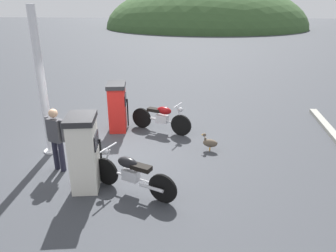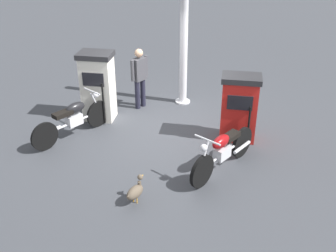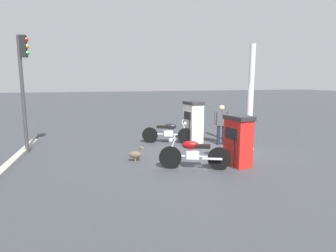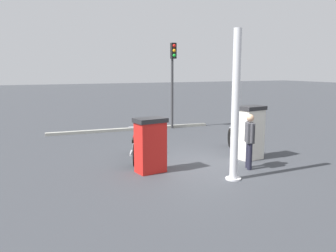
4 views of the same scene
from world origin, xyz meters
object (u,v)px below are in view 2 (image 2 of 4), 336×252
Objects in this scene: fuel_pump_near at (98,86)px; attendant_person at (140,75)px; fuel_pump_far at (239,108)px; motorcycle_far_pump at (223,151)px; wandering_duck at (135,191)px; motorcycle_near_pump at (73,118)px; canopy_support_pole at (184,35)px.

attendant_person is (-0.89, 0.73, 0.04)m from fuel_pump_near.
fuel_pump_near is at bearing -90.00° from fuel_pump_far.
attendant_person is (-2.28, -2.59, 0.43)m from motorcycle_far_pump.
fuel_pump_far is 3.18m from wandering_duck.
attendant_person is (-1.92, 0.87, 0.42)m from motorcycle_near_pump.
canopy_support_pole is (-1.52, -1.69, 1.06)m from fuel_pump_far.
motorcycle_far_pump is 1.21× the size of attendant_person.
canopy_support_pole is at bearing -175.59° from wandering_duck.
motorcycle_near_pump is at bearing -95.97° from motorcycle_far_pump.
fuel_pump_far is at bearing 176.62° from motorcycle_far_pump.
canopy_support_pole is (-2.55, 1.85, 1.35)m from motorcycle_near_pump.
motorcycle_far_pump is 0.50× the size of canopy_support_pole.
motorcycle_near_pump is (1.03, -0.14, -0.38)m from fuel_pump_near.
fuel_pump_far is 0.96× the size of attendant_person.
fuel_pump_near is at bearing -39.31° from attendant_person.
wandering_duck is at bearing 4.41° from canopy_support_pole.
wandering_duck is (2.82, -1.36, -0.53)m from fuel_pump_far.
canopy_support_pole is at bearing -131.86° from fuel_pump_far.
attendant_person is 0.41× the size of canopy_support_pole.
motorcycle_far_pump is (0.36, 3.46, -0.01)m from motorcycle_near_pump.
fuel_pump_far is at bearing 48.14° from canopy_support_pole.
wandering_duck is (2.82, 2.04, -0.62)m from fuel_pump_near.
attendant_person is at bearing 140.69° from fuel_pump_near.
fuel_pump_far reaches higher than wandering_duck.
attendant_person reaches higher than wandering_duck.
motorcycle_far_pump is at bearing -3.38° from fuel_pump_far.
attendant_person reaches higher than motorcycle_near_pump.
motorcycle_near_pump is 3.42m from canopy_support_pole.
motorcycle_near_pump is 0.51× the size of canopy_support_pole.
motorcycle_near_pump is at bearing -73.78° from fuel_pump_far.
fuel_pump_near is at bearing -112.76° from motorcycle_far_pump.
motorcycle_near_pump is 3.90× the size of wandering_duck.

